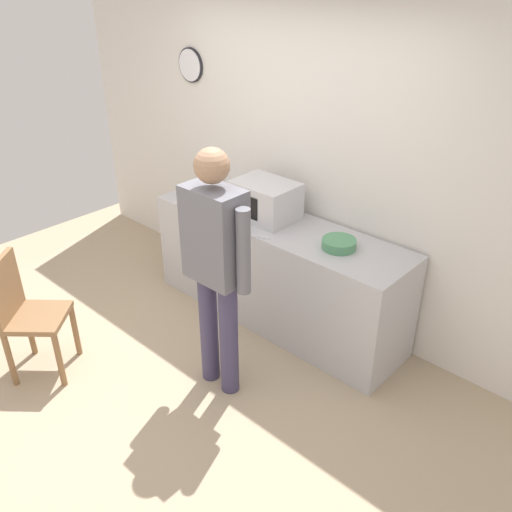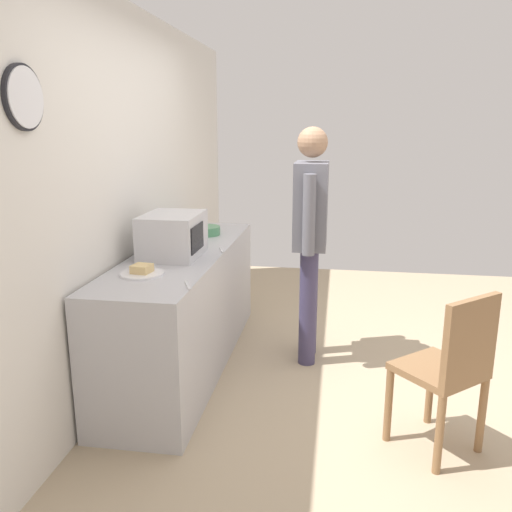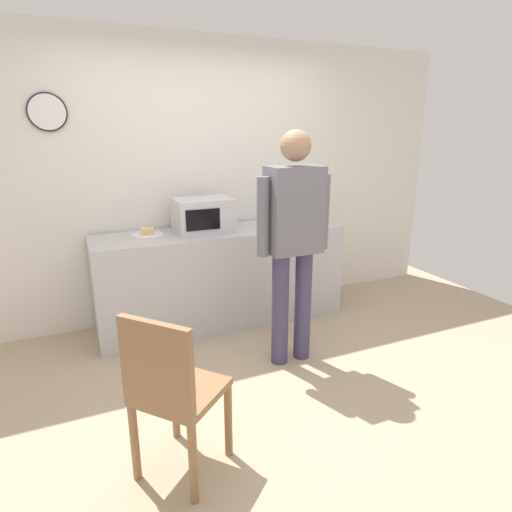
{
  "view_description": "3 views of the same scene",
  "coord_description": "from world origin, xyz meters",
  "px_view_note": "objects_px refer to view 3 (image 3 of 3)",
  "views": [
    {
      "loc": [
        2.59,
        -1.74,
        2.73
      ],
      "look_at": [
        0.26,
        0.79,
        0.83
      ],
      "focal_mm": 37.75,
      "sensor_mm": 36.0,
      "label": 1
    },
    {
      "loc": [
        -3.52,
        0.1,
        1.79
      ],
      "look_at": [
        0.34,
        0.71,
        0.81
      ],
      "focal_mm": 36.88,
      "sensor_mm": 36.0,
      "label": 2
    },
    {
      "loc": [
        -1.14,
        -2.4,
        1.77
      ],
      "look_at": [
        0.21,
        0.69,
        0.78
      ],
      "focal_mm": 29.97,
      "sensor_mm": 36.0,
      "label": 3
    }
  ],
  "objects_px": {
    "salad_bowl": "(280,222)",
    "person_standing": "(293,233)",
    "wooden_chair": "(172,390)",
    "spoon_utensil": "(238,236)",
    "fork_utensil": "(133,247)",
    "microwave": "(203,215)",
    "sandwich_plate": "(148,234)"
  },
  "relations": [
    {
      "from": "microwave",
      "to": "fork_utensil",
      "type": "height_order",
      "value": "microwave"
    },
    {
      "from": "sandwich_plate",
      "to": "salad_bowl",
      "type": "bearing_deg",
      "value": -3.75
    },
    {
      "from": "microwave",
      "to": "salad_bowl",
      "type": "height_order",
      "value": "microwave"
    },
    {
      "from": "microwave",
      "to": "spoon_utensil",
      "type": "height_order",
      "value": "microwave"
    },
    {
      "from": "microwave",
      "to": "spoon_utensil",
      "type": "bearing_deg",
      "value": -54.95
    },
    {
      "from": "fork_utensil",
      "to": "spoon_utensil",
      "type": "bearing_deg",
      "value": -0.13
    },
    {
      "from": "microwave",
      "to": "person_standing",
      "type": "xyz_separation_m",
      "value": [
        0.41,
        -0.93,
        0.0
      ]
    },
    {
      "from": "spoon_utensil",
      "to": "wooden_chair",
      "type": "relative_size",
      "value": 0.18
    },
    {
      "from": "microwave",
      "to": "sandwich_plate",
      "type": "distance_m",
      "value": 0.51
    },
    {
      "from": "wooden_chair",
      "to": "spoon_utensil",
      "type": "bearing_deg",
      "value": 57.54
    },
    {
      "from": "sandwich_plate",
      "to": "wooden_chair",
      "type": "bearing_deg",
      "value": -97.18
    },
    {
      "from": "salad_bowl",
      "to": "fork_utensil",
      "type": "relative_size",
      "value": 1.47
    },
    {
      "from": "microwave",
      "to": "fork_utensil",
      "type": "xyz_separation_m",
      "value": [
        -0.67,
        -0.3,
        -0.15
      ]
    },
    {
      "from": "spoon_utensil",
      "to": "person_standing",
      "type": "height_order",
      "value": "person_standing"
    },
    {
      "from": "spoon_utensil",
      "to": "person_standing",
      "type": "xyz_separation_m",
      "value": [
        0.2,
        -0.63,
        0.15
      ]
    },
    {
      "from": "salad_bowl",
      "to": "fork_utensil",
      "type": "height_order",
      "value": "salad_bowl"
    },
    {
      "from": "microwave",
      "to": "sandwich_plate",
      "type": "bearing_deg",
      "value": 174.82
    },
    {
      "from": "microwave",
      "to": "spoon_utensil",
      "type": "xyz_separation_m",
      "value": [
        0.21,
        -0.3,
        -0.15
      ]
    },
    {
      "from": "fork_utensil",
      "to": "wooden_chair",
      "type": "relative_size",
      "value": 0.18
    },
    {
      "from": "sandwich_plate",
      "to": "salad_bowl",
      "type": "relative_size",
      "value": 1.07
    },
    {
      "from": "fork_utensil",
      "to": "wooden_chair",
      "type": "xyz_separation_m",
      "value": [
        -0.05,
        -1.47,
        -0.37
      ]
    },
    {
      "from": "sandwich_plate",
      "to": "person_standing",
      "type": "distance_m",
      "value": 1.34
    },
    {
      "from": "salad_bowl",
      "to": "person_standing",
      "type": "relative_size",
      "value": 0.14
    },
    {
      "from": "microwave",
      "to": "spoon_utensil",
      "type": "relative_size",
      "value": 2.94
    },
    {
      "from": "microwave",
      "to": "wooden_chair",
      "type": "bearing_deg",
      "value": -112.22
    },
    {
      "from": "sandwich_plate",
      "to": "fork_utensil",
      "type": "bearing_deg",
      "value": -117.16
    },
    {
      "from": "wooden_chair",
      "to": "salad_bowl",
      "type": "bearing_deg",
      "value": 49.52
    },
    {
      "from": "salad_bowl",
      "to": "spoon_utensil",
      "type": "relative_size",
      "value": 1.47
    },
    {
      "from": "wooden_chair",
      "to": "microwave",
      "type": "bearing_deg",
      "value": 67.78
    },
    {
      "from": "person_standing",
      "to": "microwave",
      "type": "bearing_deg",
      "value": 113.58
    },
    {
      "from": "salad_bowl",
      "to": "wooden_chair",
      "type": "height_order",
      "value": "salad_bowl"
    },
    {
      "from": "salad_bowl",
      "to": "person_standing",
      "type": "distance_m",
      "value": 0.97
    }
  ]
}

